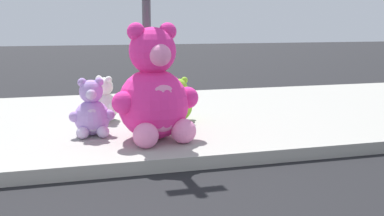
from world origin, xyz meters
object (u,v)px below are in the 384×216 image
object	(u,v)px
plush_pink_large	(154,94)
plush_lavender	(92,113)
plush_lime	(178,103)
plush_white	(104,103)

from	to	relation	value
plush_pink_large	plush_lavender	distance (m)	0.85
plush_lavender	plush_lime	distance (m)	1.35
plush_white	plush_pink_large	bearing A→B (deg)	-66.47
plush_lavender	plush_pink_large	bearing A→B (deg)	-28.27
plush_lavender	plush_white	xyz separation A→B (m)	(0.19, 0.81, -0.03)
plush_lime	plush_white	size ratio (longest dim) A/B	0.97
plush_pink_large	plush_white	xyz separation A→B (m)	(-0.52, 1.20, -0.30)
plush_pink_large	plush_white	bearing A→B (deg)	113.53
plush_pink_large	plush_lime	bearing A→B (deg)	61.73
plush_pink_large	plush_white	distance (m)	1.34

